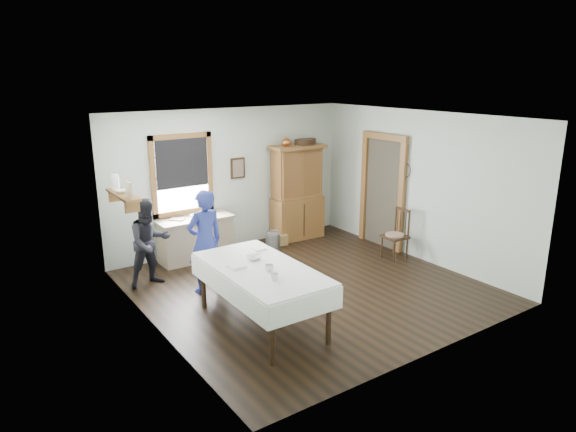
{
  "coord_description": "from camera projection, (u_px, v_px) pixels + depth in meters",
  "views": [
    {
      "loc": [
        -4.59,
        -6.14,
        3.33
      ],
      "look_at": [
        -0.16,
        0.3,
        1.14
      ],
      "focal_mm": 32.0,
      "sensor_mm": 36.0,
      "label": 1
    }
  ],
  "objects": [
    {
      "name": "china_hutch",
      "position": [
        297.0,
        192.0,
        10.48
      ],
      "size": [
        1.15,
        0.58,
        1.93
      ],
      "primitive_type": "cube",
      "rotation": [
        0.0,
        0.0,
        -0.04
      ],
      "color": "olive",
      "rests_on": "room"
    },
    {
      "name": "work_counter",
      "position": [
        196.0,
        239.0,
        9.39
      ],
      "size": [
        1.39,
        0.55,
        0.79
      ],
      "primitive_type": "cube",
      "rotation": [
        0.0,
        0.0,
        0.02
      ],
      "color": "tan",
      "rests_on": "room"
    },
    {
      "name": "spindle_chair",
      "position": [
        395.0,
        234.0,
        9.4
      ],
      "size": [
        0.45,
        0.45,
        0.94
      ],
      "primitive_type": "cube",
      "rotation": [
        0.0,
        0.0,
        -0.04
      ],
      "color": "#382313",
      "rests_on": "room"
    },
    {
      "name": "wall_shelf",
      "position": [
        122.0,
        193.0,
        7.77
      ],
      "size": [
        0.24,
        1.0,
        0.44
      ],
      "color": "olive",
      "rests_on": "room"
    },
    {
      "name": "framed_picture",
      "position": [
        238.0,
        168.0,
        9.89
      ],
      "size": [
        0.3,
        0.04,
        0.4
      ],
      "primitive_type": "cube",
      "color": "#382313",
      "rests_on": "room"
    },
    {
      "name": "shelf_bowl",
      "position": [
        122.0,
        191.0,
        7.78
      ],
      "size": [
        0.22,
        0.22,
        0.05
      ],
      "primitive_type": "imported",
      "color": "white",
      "rests_on": "wall_shelf"
    },
    {
      "name": "window",
      "position": [
        182.0,
        171.0,
        9.24
      ],
      "size": [
        1.18,
        0.07,
        1.48
      ],
      "color": "white",
      "rests_on": "room"
    },
    {
      "name": "figure_dark",
      "position": [
        150.0,
        245.0,
        8.19
      ],
      "size": [
        0.68,
        0.54,
        1.33
      ],
      "primitive_type": "imported",
      "rotation": [
        0.0,
        0.0,
        0.06
      ],
      "color": "black",
      "rests_on": "room"
    },
    {
      "name": "dining_table",
      "position": [
        261.0,
        296.0,
        6.91
      ],
      "size": [
        1.14,
        2.12,
        0.84
      ],
      "primitive_type": "cube",
      "rotation": [
        0.0,
        0.0,
        -0.01
      ],
      "color": "white",
      "rests_on": "room"
    },
    {
      "name": "woman_blue",
      "position": [
        205.0,
        245.0,
        7.92
      ],
      "size": [
        0.58,
        0.4,
        1.52
      ],
      "primitive_type": "imported",
      "rotation": [
        0.0,
        0.0,
        3.21
      ],
      "color": "navy",
      "rests_on": "room"
    },
    {
      "name": "pail",
      "position": [
        273.0,
        241.0,
        10.03
      ],
      "size": [
        0.37,
        0.37,
        0.3
      ],
      "primitive_type": "cube",
      "rotation": [
        0.0,
        0.0,
        0.41
      ],
      "color": "#9DA1A6",
      "rests_on": "room"
    },
    {
      "name": "wicker_basket",
      "position": [
        278.0,
        240.0,
        10.26
      ],
      "size": [
        0.38,
        0.29,
        0.21
      ],
      "primitive_type": "cube",
      "rotation": [
        0.0,
        0.0,
        -0.12
      ],
      "color": "tan",
      "rests_on": "room"
    },
    {
      "name": "counter_bowl",
      "position": [
        196.0,
        216.0,
        9.27
      ],
      "size": [
        0.28,
        0.28,
        0.07
      ],
      "primitive_type": "imported",
      "rotation": [
        0.0,
        0.0,
        0.36
      ],
      "color": "white",
      "rests_on": "work_counter"
    },
    {
      "name": "rug_beater",
      "position": [
        406.0,
        164.0,
        9.38
      ],
      "size": [
        0.01,
        0.27,
        0.27
      ],
      "primitive_type": "torus",
      "rotation": [
        0.0,
        1.57,
        0.0
      ],
      "color": "black",
      "rests_on": "room"
    },
    {
      "name": "table_cup_a",
      "position": [
        269.0,
        268.0,
        6.65
      ],
      "size": [
        0.14,
        0.14,
        0.09
      ],
      "primitive_type": "imported",
      "rotation": [
        0.0,
        0.0,
        0.19
      ],
      "color": "white",
      "rests_on": "dining_table"
    },
    {
      "name": "room",
      "position": [
        308.0,
        206.0,
        7.91
      ],
      "size": [
        5.01,
        5.01,
        2.7
      ],
      "color": "black",
      "rests_on": "ground"
    },
    {
      "name": "table_cup_b",
      "position": [
        275.0,
        277.0,
        6.35
      ],
      "size": [
        0.12,
        0.12,
        0.09
      ],
      "primitive_type": "imported",
      "rotation": [
        0.0,
        0.0,
        -0.31
      ],
      "color": "white",
      "rests_on": "dining_table"
    },
    {
      "name": "counter_book",
      "position": [
        175.0,
        221.0,
        9.08
      ],
      "size": [
        0.25,
        0.26,
        0.02
      ],
      "primitive_type": "imported",
      "rotation": [
        0.0,
        0.0,
        0.75
      ],
      "color": "#765F4E",
      "rests_on": "work_counter"
    },
    {
      "name": "table_bowl",
      "position": [
        254.0,
        257.0,
        7.07
      ],
      "size": [
        0.24,
        0.24,
        0.06
      ],
      "primitive_type": "imported",
      "rotation": [
        0.0,
        0.0,
        0.08
      ],
      "color": "white",
      "rests_on": "dining_table"
    },
    {
      "name": "doorway",
      "position": [
        383.0,
        188.0,
        9.97
      ],
      "size": [
        0.09,
        1.14,
        2.22
      ],
      "color": "#433D2F",
      "rests_on": "room"
    }
  ]
}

